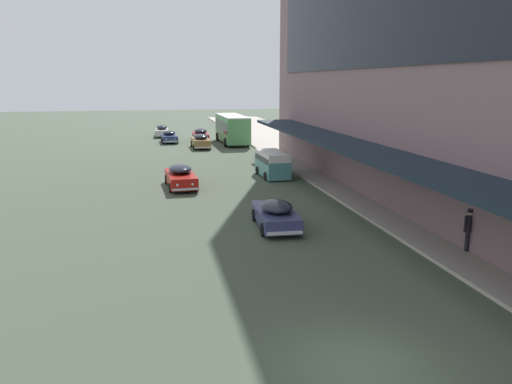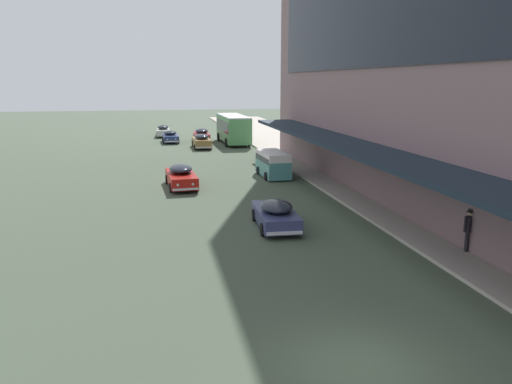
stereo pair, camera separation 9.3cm
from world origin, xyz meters
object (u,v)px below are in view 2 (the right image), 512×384
transit_bus_kerbside_front (233,127)px  sedan_second_mid (202,135)px  pedestrian_at_kerb (469,228)px  sedan_trailing_near (170,137)px  sedan_second_near (202,141)px  sedan_oncoming_front (276,214)px  vw_van (273,163)px  sedan_trailing_mid (181,176)px  sedan_lead_mid (163,131)px

transit_bus_kerbside_front → sedan_second_mid: 4.57m
transit_bus_kerbside_front → pedestrian_at_kerb: transit_bus_kerbside_front is taller
sedan_trailing_near → sedan_second_near: 6.69m
sedan_trailing_near → pedestrian_at_kerb: 44.29m
sedan_oncoming_front → pedestrian_at_kerb: bearing=-38.0°
transit_bus_kerbside_front → vw_van: bearing=-90.8°
sedan_trailing_mid → vw_van: vw_van is taller
sedan_second_near → pedestrian_at_kerb: size_ratio=2.58×
sedan_second_mid → pedestrian_at_kerb: bearing=-80.5°
sedan_lead_mid → pedestrian_at_kerb: (11.73, -49.89, 0.42)m
sedan_trailing_mid → sedan_oncoming_front: bearing=-69.3°
sedan_second_near → sedan_lead_mid: 13.45m
transit_bus_kerbside_front → sedan_second_near: bearing=-140.6°
sedan_trailing_near → vw_van: size_ratio=0.95×
sedan_trailing_mid → pedestrian_at_kerb: (11.22, -16.47, 0.41)m
vw_van → pedestrian_at_kerb: size_ratio=2.48×
sedan_second_near → pedestrian_at_kerb: (7.82, -37.02, 0.40)m
sedan_oncoming_front → vw_van: (3.05, 13.47, 0.38)m
sedan_trailing_mid → sedan_second_near: bearing=80.6°
pedestrian_at_kerb → sedan_oncoming_front: bearing=142.0°
sedan_trailing_mid → pedestrian_at_kerb: 19.93m
sedan_lead_mid → sedan_trailing_mid: bearing=-89.1°
sedan_second_mid → pedestrian_at_kerb: size_ratio=2.70×
sedan_trailing_near → sedan_lead_mid: sedan_lead_mid is taller
sedan_trailing_mid → sedan_oncoming_front: sedan_trailing_mid is taller
sedan_oncoming_front → sedan_second_mid: sedan_second_mid is taller
pedestrian_at_kerb → transit_bus_kerbside_front: bearing=95.3°
vw_van → sedan_second_mid: bearing=97.5°
sedan_second_near → sedan_second_mid: (0.58, 6.09, 0.01)m
sedan_trailing_mid → sedan_second_near: size_ratio=1.06×
sedan_second_near → sedan_lead_mid: size_ratio=0.98×
pedestrian_at_kerb → vw_van: bearing=102.0°
sedan_second_near → vw_van: (3.77, -18.02, 0.31)m
sedan_second_mid → vw_van: 24.32m
sedan_second_near → sedan_lead_mid: (-3.91, 12.87, -0.03)m
sedan_trailing_mid → vw_van: size_ratio=1.10×
sedan_trailing_near → vw_van: vw_van is taller
sedan_trailing_mid → sedan_lead_mid: (-0.51, 33.42, -0.02)m
sedan_trailing_near → vw_van: bearing=-73.7°
vw_van → sedan_lead_mid: bearing=104.0°
sedan_oncoming_front → pedestrian_at_kerb: (7.10, -5.54, 0.46)m
sedan_lead_mid → sedan_oncoming_front: bearing=-84.0°
sedan_second_mid → vw_van: bearing=-82.5°
sedan_trailing_near → sedan_oncoming_front: sedan_trailing_near is taller
sedan_lead_mid → vw_van: (7.68, -30.88, 0.34)m
transit_bus_kerbside_front → sedan_lead_mid: 12.48m
vw_van → pedestrian_at_kerb: bearing=-78.0°
transit_bus_kerbside_front → vw_van: size_ratio=2.04×
sedan_second_near → vw_van: size_ratio=1.04×
sedan_second_near → sedan_second_mid: size_ratio=0.95×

